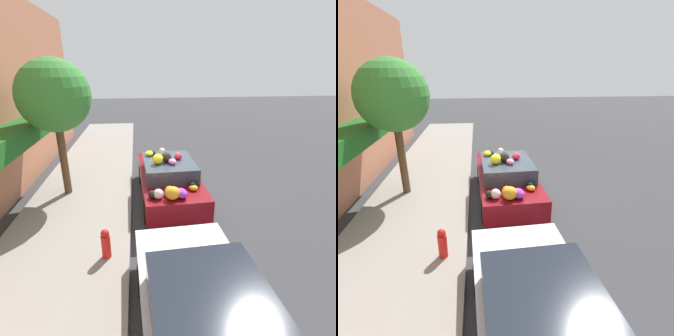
# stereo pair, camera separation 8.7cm
# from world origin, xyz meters

# --- Properties ---
(ground_plane) EXTENTS (60.00, 60.00, 0.00)m
(ground_plane) POSITION_xyz_m (0.00, 0.00, 0.00)
(ground_plane) COLOR #38383A
(sidewalk_curb) EXTENTS (24.00, 3.20, 0.13)m
(sidewalk_curb) POSITION_xyz_m (0.00, 2.70, 0.06)
(sidewalk_curb) COLOR gray
(sidewalk_curb) RESTS_ON ground
(street_tree) EXTENTS (2.14, 2.14, 4.23)m
(street_tree) POSITION_xyz_m (0.55, 3.20, 3.26)
(street_tree) COLOR brown
(street_tree) RESTS_ON sidewalk_curb
(fire_hydrant) EXTENTS (0.20, 0.20, 0.70)m
(fire_hydrant) POSITION_xyz_m (-2.86, 1.60, 0.47)
(fire_hydrant) COLOR red
(fire_hydrant) RESTS_ON sidewalk_curb
(art_car) EXTENTS (4.35, 1.87, 1.69)m
(art_car) POSITION_xyz_m (-0.07, -0.10, 0.75)
(art_car) COLOR maroon
(art_car) RESTS_ON ground
(parked_car_plain) EXTENTS (4.36, 2.00, 1.36)m
(parked_car_plain) POSITION_xyz_m (-5.15, -0.06, 0.69)
(parked_car_plain) COLOR silver
(parked_car_plain) RESTS_ON ground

